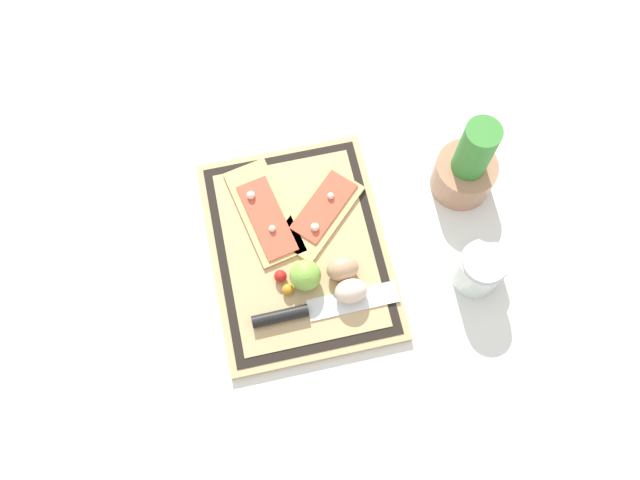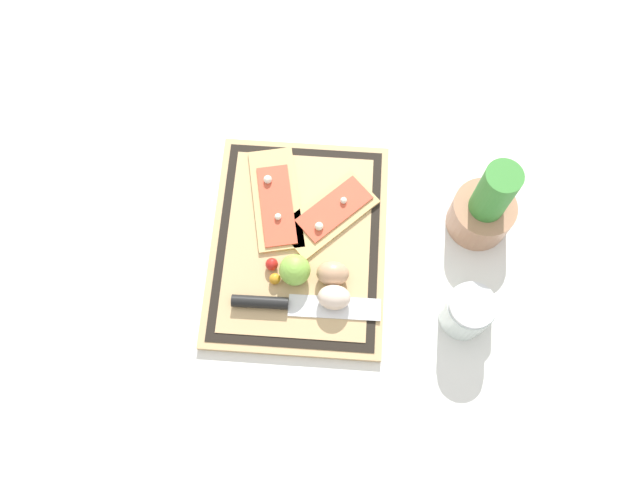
# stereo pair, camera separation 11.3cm
# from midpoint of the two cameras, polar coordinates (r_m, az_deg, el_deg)

# --- Properties ---
(ground_plane) EXTENTS (6.00, 6.00, 0.00)m
(ground_plane) POSITION_cam_midpoint_polar(r_m,az_deg,el_deg) (1.16, -4.71, -1.36)
(ground_plane) COLOR silver
(cutting_board) EXTENTS (0.42, 0.32, 0.02)m
(cutting_board) POSITION_cam_midpoint_polar(r_m,az_deg,el_deg) (1.16, -4.74, -1.22)
(cutting_board) COLOR tan
(cutting_board) RESTS_ON ground_plane
(pizza_slice_near) EXTENTS (0.22, 0.13, 0.02)m
(pizza_slice_near) POSITION_cam_midpoint_polar(r_m,az_deg,el_deg) (1.17, -7.83, 2.09)
(pizza_slice_near) COLOR tan
(pizza_slice_near) RESTS_ON cutting_board
(pizza_slice_far) EXTENTS (0.19, 0.19, 0.02)m
(pizza_slice_far) POSITION_cam_midpoint_polar(r_m,az_deg,el_deg) (1.17, -2.69, 2.22)
(pizza_slice_far) COLOR tan
(pizza_slice_far) RESTS_ON cutting_board
(knife) EXTENTS (0.04, 0.26, 0.02)m
(knife) POSITION_cam_midpoint_polar(r_m,az_deg,el_deg) (1.10, -4.62, -6.94)
(knife) COLOR silver
(knife) RESTS_ON cutting_board
(egg_brown) EXTENTS (0.04, 0.06, 0.04)m
(egg_brown) POSITION_cam_midpoint_polar(r_m,az_deg,el_deg) (1.11, -0.82, -3.03)
(egg_brown) COLOR tan
(egg_brown) RESTS_ON cutting_board
(egg_pink) EXTENTS (0.04, 0.06, 0.04)m
(egg_pink) POSITION_cam_midpoint_polar(r_m,az_deg,el_deg) (1.10, -0.08, -5.10)
(egg_pink) COLOR beige
(egg_pink) RESTS_ON cutting_board
(lime) EXTENTS (0.06, 0.06, 0.06)m
(lime) POSITION_cam_midpoint_polar(r_m,az_deg,el_deg) (1.10, -4.06, -3.60)
(lime) COLOR #7FB742
(lime) RESTS_ON cutting_board
(cherry_tomato_red) EXTENTS (0.02, 0.02, 0.02)m
(cherry_tomato_red) POSITION_cam_midpoint_polar(r_m,az_deg,el_deg) (1.12, -6.52, -3.70)
(cherry_tomato_red) COLOR red
(cherry_tomato_red) RESTS_ON cutting_board
(cherry_tomato_yellow) EXTENTS (0.02, 0.02, 0.02)m
(cherry_tomato_yellow) POSITION_cam_midpoint_polar(r_m,az_deg,el_deg) (1.11, -5.86, -4.92)
(cherry_tomato_yellow) COLOR orange
(cherry_tomato_yellow) RESTS_ON cutting_board
(herb_pot) EXTENTS (0.11, 0.11, 0.20)m
(herb_pot) POSITION_cam_midpoint_polar(r_m,az_deg,el_deg) (1.17, 10.64, 6.18)
(herb_pot) COLOR #AD7A5B
(herb_pot) RESTS_ON ground_plane
(sauce_jar) EXTENTS (0.08, 0.08, 0.09)m
(sauce_jar) POSITION_cam_midpoint_polar(r_m,az_deg,el_deg) (1.13, 11.58, -3.08)
(sauce_jar) COLOR silver
(sauce_jar) RESTS_ON ground_plane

